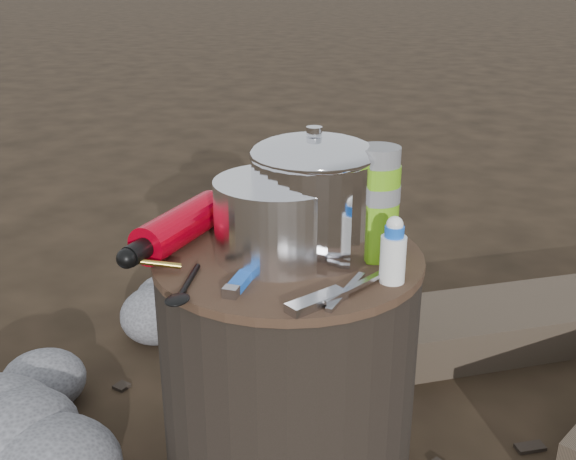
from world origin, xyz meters
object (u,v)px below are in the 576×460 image
at_px(travel_mug, 366,208).
at_px(thermos, 376,204).
at_px(stump, 288,361).
at_px(fuel_bottle, 180,226).
at_px(camping_pot, 313,195).

bearing_deg(travel_mug, thermos, -59.05).
relative_size(stump, thermos, 2.43).
bearing_deg(thermos, travel_mug, 120.95).
xyz_separation_m(fuel_bottle, thermos, (0.34, 0.08, 0.06)).
height_order(stump, travel_mug, travel_mug).
distance_m(camping_pot, fuel_bottle, 0.25).
relative_size(stump, fuel_bottle, 1.64).
relative_size(camping_pot, thermos, 1.10).
height_order(fuel_bottle, travel_mug, travel_mug).
height_order(stump, thermos, thermos).
xyz_separation_m(thermos, travel_mug, (-0.04, 0.06, -0.03)).
bearing_deg(stump, thermos, 19.55).
xyz_separation_m(stump, travel_mug, (0.11, 0.11, 0.28)).
height_order(camping_pot, fuel_bottle, camping_pot).
bearing_deg(travel_mug, camping_pot, -128.75).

